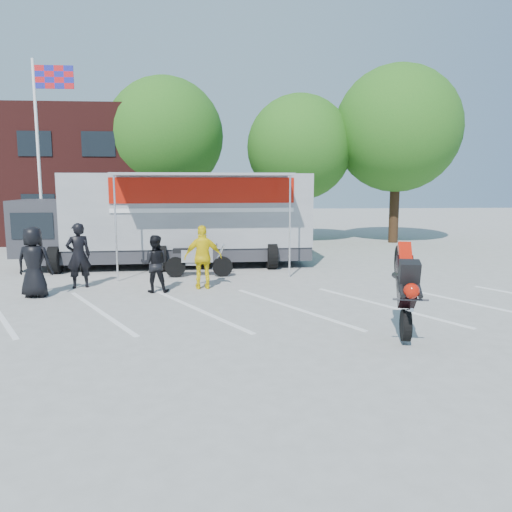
{
  "coord_description": "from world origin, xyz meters",
  "views": [
    {
      "loc": [
        0.72,
        -11.19,
        3.13
      ],
      "look_at": [
        1.68,
        1.23,
        1.3
      ],
      "focal_mm": 35.0,
      "sensor_mm": 36.0,
      "label": 1
    }
  ],
  "objects": [
    {
      "name": "spectator_leather_b",
      "position": [
        -3.44,
        3.9,
        0.98
      ],
      "size": [
        0.85,
        0.72,
        1.96
      ],
      "primitive_type": "imported",
      "rotation": [
        0.0,
        0.0,
        3.57
      ],
      "color": "black",
      "rests_on": "ground"
    },
    {
      "name": "ground",
      "position": [
        0.0,
        0.0,
        0.0
      ],
      "size": [
        100.0,
        100.0,
        0.0
      ],
      "primitive_type": "plane",
      "color": "#A3A39E",
      "rests_on": "ground"
    },
    {
      "name": "tree_mid",
      "position": [
        5.0,
        15.0,
        4.94
      ],
      "size": [
        5.44,
        5.44,
        7.68
      ],
      "color": "#382314",
      "rests_on": "ground"
    },
    {
      "name": "tree_right",
      "position": [
        10.0,
        14.5,
        5.88
      ],
      "size": [
        6.46,
        6.46,
        9.12
      ],
      "color": "#382314",
      "rests_on": "ground"
    },
    {
      "name": "transporter_truck",
      "position": [
        -0.83,
        7.67,
        0.0
      ],
      "size": [
        11.13,
        5.76,
        3.47
      ],
      "primitive_type": null,
      "rotation": [
        0.0,
        0.0,
        0.05
      ],
      "color": "#989CA0",
      "rests_on": "ground"
    },
    {
      "name": "stunt_bike_rider",
      "position": [
        4.5,
        -1.34,
        0.0
      ],
      "size": [
        1.19,
        1.9,
        2.08
      ],
      "primitive_type": null,
      "rotation": [
        0.0,
        0.0,
        -0.21
      ],
      "color": "black",
      "rests_on": "ground"
    },
    {
      "name": "spectator_leather_a",
      "position": [
        -4.32,
        2.73,
        0.98
      ],
      "size": [
        1.02,
        0.72,
        1.95
      ],
      "primitive_type": "imported",
      "rotation": [
        0.0,
        0.0,
        3.03
      ],
      "color": "black",
      "rests_on": "ground"
    },
    {
      "name": "parking_bay_lines",
      "position": [
        0.0,
        1.0,
        0.01
      ],
      "size": [
        18.09,
        13.33,
        0.01
      ],
      "primitive_type": "cube",
      "rotation": [
        0.0,
        0.0,
        0.52
      ],
      "color": "white",
      "rests_on": "ground"
    },
    {
      "name": "spectator_hivis",
      "position": [
        0.28,
        3.5,
        0.95
      ],
      "size": [
        1.16,
        0.58,
        1.9
      ],
      "primitive_type": "imported",
      "rotation": [
        0.0,
        0.0,
        3.25
      ],
      "color": "yellow",
      "rests_on": "ground"
    },
    {
      "name": "office_building",
      "position": [
        -10.0,
        18.0,
        3.5
      ],
      "size": [
        18.0,
        8.0,
        7.0
      ],
      "primitive_type": "cube",
      "color": "#431715",
      "rests_on": "ground"
    },
    {
      "name": "tree_left",
      "position": [
        -2.0,
        16.0,
        5.57
      ],
      "size": [
        6.12,
        6.12,
        8.64
      ],
      "color": "#382314",
      "rests_on": "ground"
    },
    {
      "name": "parked_motorcycle",
      "position": [
        0.08,
        5.4,
        0.0
      ],
      "size": [
        2.3,
        0.78,
        1.2
      ],
      "primitive_type": null,
      "rotation": [
        0.0,
        0.0,
        1.58
      ],
      "color": "#ABAAAF",
      "rests_on": "ground"
    },
    {
      "name": "spectator_leather_c",
      "position": [
        -1.1,
        3.12,
        0.83
      ],
      "size": [
        0.81,
        0.63,
        1.66
      ],
      "primitive_type": "imported",
      "rotation": [
        0.0,
        0.0,
        3.15
      ],
      "color": "black",
      "rests_on": "ground"
    },
    {
      "name": "flagpole",
      "position": [
        -6.24,
        10.0,
        5.05
      ],
      "size": [
        1.61,
        0.12,
        8.0
      ],
      "color": "white",
      "rests_on": "ground"
    }
  ]
}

